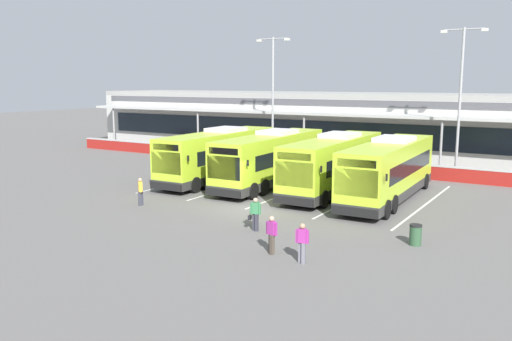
# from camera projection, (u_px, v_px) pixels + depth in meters

# --- Properties ---
(ground_plane) EXTENTS (200.00, 200.00, 0.00)m
(ground_plane) POSITION_uv_depth(u_px,v_px,m) (250.00, 207.00, 30.42)
(ground_plane) COLOR #605E5B
(terminal_building) EXTENTS (70.00, 13.00, 6.00)m
(terminal_building) POSITION_uv_depth(u_px,v_px,m) (395.00, 124.00, 52.55)
(terminal_building) COLOR #B7B7B2
(terminal_building) RESTS_ON ground
(red_barrier_wall) EXTENTS (60.00, 0.40, 1.10)m
(red_barrier_wall) POSITION_uv_depth(u_px,v_px,m) (346.00, 165.00, 42.52)
(red_barrier_wall) COLOR maroon
(red_barrier_wall) RESTS_ON ground
(coach_bus_leftmost) EXTENTS (3.20, 12.22, 3.78)m
(coach_bus_leftmost) POSITION_uv_depth(u_px,v_px,m) (219.00, 156.00, 38.72)
(coach_bus_leftmost) COLOR #B7DB2D
(coach_bus_leftmost) RESTS_ON ground
(coach_bus_left_centre) EXTENTS (3.20, 12.22, 3.78)m
(coach_bus_left_centre) POSITION_uv_depth(u_px,v_px,m) (271.00, 160.00, 36.80)
(coach_bus_left_centre) COLOR #B7DB2D
(coach_bus_left_centre) RESTS_ON ground
(coach_bus_centre) EXTENTS (3.20, 12.22, 3.78)m
(coach_bus_centre) POSITION_uv_depth(u_px,v_px,m) (334.00, 165.00, 34.57)
(coach_bus_centre) COLOR #B7DB2D
(coach_bus_centre) RESTS_ON ground
(coach_bus_right_centre) EXTENTS (3.20, 12.22, 3.78)m
(coach_bus_right_centre) POSITION_uv_depth(u_px,v_px,m) (389.00, 171.00, 32.10)
(coach_bus_right_centre) COLOR #B7DB2D
(coach_bus_right_centre) RESTS_ON ground
(bay_stripe_far_west) EXTENTS (0.14, 13.00, 0.01)m
(bay_stripe_far_west) POSITION_uv_depth(u_px,v_px,m) (198.00, 178.00, 39.80)
(bay_stripe_far_west) COLOR silver
(bay_stripe_far_west) RESTS_ON ground
(bay_stripe_west) EXTENTS (0.14, 13.00, 0.01)m
(bay_stripe_west) POSITION_uv_depth(u_px,v_px,m) (245.00, 183.00, 37.63)
(bay_stripe_west) COLOR silver
(bay_stripe_west) RESTS_ON ground
(bay_stripe_mid_west) EXTENTS (0.14, 13.00, 0.01)m
(bay_stripe_mid_west) POSITION_uv_depth(u_px,v_px,m) (298.00, 190.00, 35.46)
(bay_stripe_mid_west) COLOR silver
(bay_stripe_mid_west) RESTS_ON ground
(bay_stripe_centre) EXTENTS (0.14, 13.00, 0.01)m
(bay_stripe_centre) POSITION_uv_depth(u_px,v_px,m) (357.00, 197.00, 33.30)
(bay_stripe_centre) COLOR silver
(bay_stripe_centre) RESTS_ON ground
(bay_stripe_mid_east) EXTENTS (0.14, 13.00, 0.01)m
(bay_stripe_mid_east) POSITION_uv_depth(u_px,v_px,m) (425.00, 205.00, 31.13)
(bay_stripe_mid_east) COLOR silver
(bay_stripe_mid_east) RESTS_ON ground
(pedestrian_with_handbag) EXTENTS (0.65, 0.36, 1.62)m
(pedestrian_with_handbag) POSITION_uv_depth(u_px,v_px,m) (255.00, 213.00, 25.55)
(pedestrian_with_handbag) COLOR #33333D
(pedestrian_with_handbag) RESTS_ON ground
(pedestrian_in_dark_coat) EXTENTS (0.54, 0.35, 1.62)m
(pedestrian_in_dark_coat) POSITION_uv_depth(u_px,v_px,m) (272.00, 234.00, 22.08)
(pedestrian_in_dark_coat) COLOR #4C4238
(pedestrian_in_dark_coat) RESTS_ON ground
(pedestrian_child) EXTENTS (0.54, 0.29, 1.62)m
(pedestrian_child) POSITION_uv_depth(u_px,v_px,m) (302.00, 242.00, 20.95)
(pedestrian_child) COLOR slate
(pedestrian_child) RESTS_ON ground
(pedestrian_near_bin) EXTENTS (0.46, 0.43, 1.62)m
(pedestrian_near_bin) POSITION_uv_depth(u_px,v_px,m) (140.00, 191.00, 30.80)
(pedestrian_near_bin) COLOR #33333D
(pedestrian_near_bin) RESTS_ON ground
(lamp_post_west) EXTENTS (3.24, 0.28, 11.00)m
(lamp_post_west) POSITION_uv_depth(u_px,v_px,m) (273.00, 91.00, 47.49)
(lamp_post_west) COLOR #9E9EA3
(lamp_post_west) RESTS_ON ground
(lamp_post_centre) EXTENTS (3.24, 0.28, 11.00)m
(lamp_post_centre) POSITION_uv_depth(u_px,v_px,m) (460.00, 93.00, 39.03)
(lamp_post_centre) COLOR #9E9EA3
(lamp_post_centre) RESTS_ON ground
(litter_bin) EXTENTS (0.54, 0.54, 0.93)m
(litter_bin) POSITION_uv_depth(u_px,v_px,m) (415.00, 235.00, 23.33)
(litter_bin) COLOR #2D5133
(litter_bin) RESTS_ON ground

